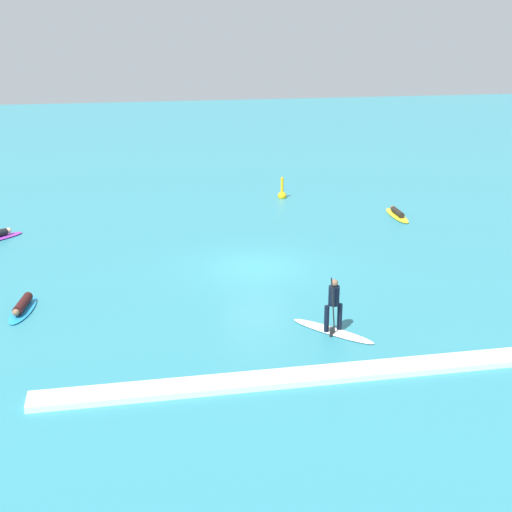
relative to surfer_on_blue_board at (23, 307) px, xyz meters
The scene contains 6 objects.
ground_plane 9.26m from the surfer_on_blue_board, 18.20° to the left, with size 120.00×120.00×0.00m, color teal.
surfer_on_blue_board is the anchor object (origin of this frame).
surfer_on_white_board 10.72m from the surfer_on_blue_board, 20.43° to the right, with size 2.41×2.69×2.06m.
surfer_on_yellow_board 19.64m from the surfer_on_blue_board, 28.06° to the left, with size 0.78×2.96×0.38m.
marker_buoy 18.81m from the surfer_on_blue_board, 48.58° to the left, with size 0.48×0.48×1.30m.
wave_crest 11.02m from the surfer_on_blue_board, 37.05° to the right, with size 15.99×0.90×0.18m, color silver.
Camera 1 is at (-5.24, -27.12, 9.76)m, focal length 50.69 mm.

